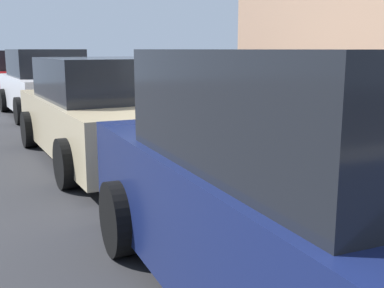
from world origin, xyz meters
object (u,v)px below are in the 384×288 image
Objects in this scene: suitcase_olive_5 at (290,146)px; parked_car_red_3 at (22,76)px; bollard_post at (159,103)px; parked_car_beige_1 at (104,112)px; fire_hydrant at (175,108)px; suitcase_teal_10 at (202,119)px; suitcase_silver_6 at (273,135)px; parked_car_navy_0 at (320,195)px; suitcase_maroon_8 at (237,129)px; suitcase_teal_3 at (350,158)px; suitcase_black_9 at (216,125)px; suitcase_red_7 at (251,136)px; suitcase_navy_4 at (319,155)px; suitcase_navy_11 at (193,116)px; parked_car_white_2 at (46,85)px.

parked_car_red_3 reaches higher than suitcase_olive_5.
bollard_post is 2.78m from parked_car_beige_1.
suitcase_teal_10 is at bearing 177.38° from fire_hydrant.
parked_car_navy_0 is (-3.27, 1.95, 0.29)m from suitcase_silver_6.
suitcase_maroon_8 is 11.75m from parked_car_red_3.
parked_car_navy_0 is 5.09m from parked_car_beige_1.
suitcase_maroon_8 reaches higher than suitcase_olive_5.
fire_hydrant is (2.36, 0.07, 0.11)m from suitcase_maroon_8.
suitcase_black_9 is at bearing 1.04° from suitcase_teal_3.
suitcase_red_7 is at bearing -170.96° from parked_car_red_3.
suitcase_maroon_8 is at bearing -178.42° from fire_hydrant.
suitcase_maroon_8 is (2.08, -0.07, 0.00)m from suitcase_navy_4.
suitcase_navy_11 is 5.17m from parked_car_white_2.
parked_car_red_3 is at bearing 11.86° from fire_hydrant.
suitcase_olive_5 is 0.19× the size of parked_car_white_2.
parked_car_red_3 reaches higher than suitcase_red_7.
suitcase_silver_6 is 2.11m from suitcase_teal_10.
fire_hydrant is (2.90, -0.01, 0.12)m from suitcase_red_7.
bollard_post is at bearing 8.37° from suitcase_navy_11.
suitcase_red_7 is (2.07, 0.01, -0.08)m from suitcase_teal_3.
suitcase_black_9 is at bearing -162.26° from parked_car_white_2.
parked_car_white_2 is at bearing 14.72° from suitcase_silver_6.
suitcase_silver_6 is at bearing -177.41° from suitcase_red_7.
parked_car_navy_0 reaches higher than parked_car_beige_1.
fire_hydrant is at bearing -0.16° from suitcase_red_7.
bollard_post is at bearing 2.38° from suitcase_red_7.
suitcase_maroon_8 is 1.59m from suitcase_navy_11.
suitcase_silver_6 is 1.04× the size of suitcase_navy_11.
parked_car_red_3 is (9.21, 1.93, 0.25)m from fire_hydrant.
suitcase_silver_6 reaches higher than suitcase_red_7.
suitcase_maroon_8 is 1.05m from suitcase_teal_10.
suitcase_navy_4 is 3.12m from suitcase_teal_10.
parked_car_beige_1 is at bearing 82.10° from suitcase_black_9.
suitcase_olive_5 is (1.06, 0.04, -0.05)m from suitcase_teal_3.
suitcase_teal_3 is 0.22× the size of parked_car_white_2.
parked_car_beige_1 is 1.03× the size of parked_car_red_3.
suitcase_olive_5 is (0.53, 0.04, 0.01)m from suitcase_navy_4.
suitcase_olive_5 is at bearing -34.16° from parked_car_navy_0.
suitcase_navy_11 reaches higher than fire_hydrant.
suitcase_teal_10 is at bearing 0.45° from suitcase_olive_5.
suitcase_silver_6 is at bearing -0.68° from suitcase_teal_3.
parked_car_beige_1 is at bearing 98.86° from suitcase_teal_10.
parked_car_navy_0 reaches higher than fire_hydrant.
suitcase_teal_3 reaches higher than suitcase_maroon_8.
suitcase_navy_4 is 1.32× the size of suitcase_black_9.
parked_car_white_2 is (8.43, 1.93, 0.37)m from suitcase_navy_4.
parked_car_beige_1 is (0.26, 1.88, 0.31)m from suitcase_black_9.
suitcase_teal_10 is 1.12× the size of bollard_post.
suitcase_teal_3 reaches higher than fire_hydrant.
parked_car_red_3 reaches higher than parked_car_beige_1.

